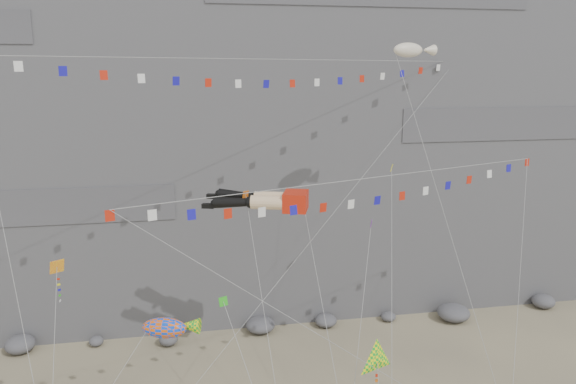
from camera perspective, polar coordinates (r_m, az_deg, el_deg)
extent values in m
cube|color=slate|center=(61.18, -5.08, 14.29)|extent=(80.00, 28.00, 50.00)
cube|color=red|center=(37.70, 0.79, -0.93)|extent=(2.15, 2.52, 1.27)
cylinder|color=beige|center=(37.35, -2.15, -1.07)|extent=(2.33, 1.56, 0.94)
sphere|color=black|center=(37.54, -3.76, -1.02)|extent=(0.86, 0.86, 0.86)
cone|color=black|center=(37.81, -5.64, -1.07)|extent=(2.68, 1.54, 0.87)
cube|color=black|center=(38.30, -8.12, -1.41)|extent=(0.90, 0.61, 0.31)
cylinder|color=beige|center=(38.56, -1.84, -0.64)|extent=(2.33, 1.56, 0.94)
sphere|color=black|center=(38.75, -3.40, -0.59)|extent=(0.86, 0.86, 0.86)
cone|color=black|center=(38.97, -5.23, -0.36)|extent=(2.69, 1.54, 0.94)
cube|color=black|center=(39.40, -7.65, -0.42)|extent=(0.90, 0.61, 0.31)
cylinder|color=gray|center=(33.60, 3.91, -15.61)|extent=(0.03, 0.03, 20.31)
cylinder|color=gray|center=(33.98, -9.79, -6.83)|extent=(0.03, 0.03, 30.79)
cylinder|color=gray|center=(36.16, 14.97, -11.95)|extent=(0.03, 0.03, 18.89)
cylinder|color=gray|center=(38.34, 16.96, -4.48)|extent=(0.03, 0.03, 26.87)
cylinder|color=gray|center=(34.25, -2.02, -14.67)|extent=(0.03, 0.03, 20.05)
cylinder|color=gray|center=(35.46, 7.14, -15.51)|extent=(0.03, 0.03, 17.09)
cylinder|color=gray|center=(35.46, 10.50, -12.78)|extent=(0.03, 0.03, 24.06)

